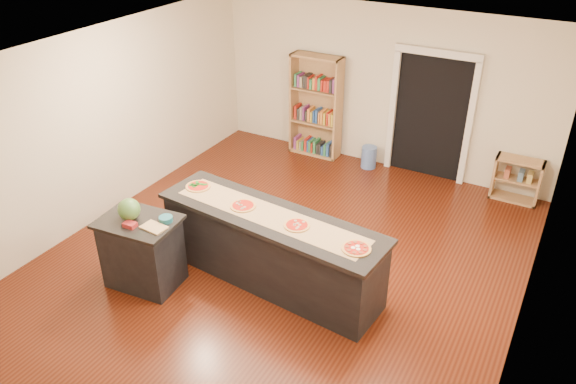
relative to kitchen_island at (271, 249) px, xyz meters
The scene contains 16 objects.
room 0.98m from the kitchen_island, 101.62° to the left, with size 6.00×7.00×2.80m.
doorway 4.00m from the kitchen_island, 77.97° to the left, with size 1.40×0.09×2.21m.
kitchen_island is the anchor object (origin of this frame).
side_counter 1.61m from the kitchen_island, 149.80° to the right, with size 0.95×0.69×0.94m.
bookshelf 3.89m from the kitchen_island, 108.36° to the left, with size 0.93×0.33×1.86m, color tan.
low_shelf 4.38m from the kitchen_island, 57.36° to the left, with size 0.72×0.31×0.72m, color tan.
waste_bin 3.64m from the kitchen_island, 91.84° to the left, with size 0.27×0.27×0.39m, color #5475BB.
kraft_paper 0.49m from the kitchen_island, 95.53° to the right, with size 2.60×0.47×0.00m, color #906B4A.
watermelon 1.79m from the kitchen_island, 150.90° to the right, with size 0.27×0.27×0.27m, color #144214.
cutting_board 1.46m from the kitchen_island, 142.41° to the right, with size 0.30×0.20×0.02m, color tan.
package_red 1.73m from the kitchen_island, 144.92° to the right, with size 0.15×0.11×0.05m, color maroon.
package_teal 1.34m from the kitchen_island, 148.41° to the right, with size 0.17×0.17×0.06m, color #195966.
pizza_a 1.30m from the kitchen_island, behind, with size 0.35×0.35×0.02m.
pizza_b 0.64m from the kitchen_island, behind, with size 0.32×0.32×0.02m.
pizza_c 0.64m from the kitchen_island, ahead, with size 0.31×0.31×0.02m.
pizza_d 1.30m from the kitchen_island, ahead, with size 0.34×0.34×0.02m.
Camera 1 is at (3.06, -5.32, 4.59)m, focal length 35.00 mm.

